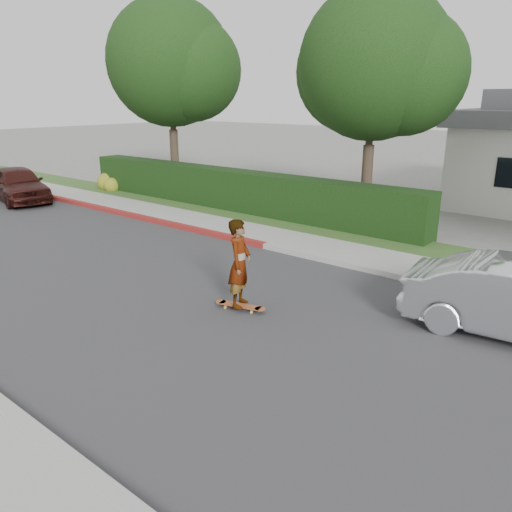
# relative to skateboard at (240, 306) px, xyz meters

# --- Properties ---
(ground) EXTENTS (120.00, 120.00, 0.00)m
(ground) POSITION_rel_skateboard_xyz_m (-3.23, -0.45, -0.09)
(ground) COLOR slate
(ground) RESTS_ON ground
(road) EXTENTS (60.00, 8.00, 0.01)m
(road) POSITION_rel_skateboard_xyz_m (-3.23, -0.45, -0.09)
(road) COLOR #2D2D30
(road) RESTS_ON ground
(curb_far) EXTENTS (60.00, 0.20, 0.15)m
(curb_far) POSITION_rel_skateboard_xyz_m (-3.23, 3.65, -0.02)
(curb_far) COLOR #9E9E99
(curb_far) RESTS_ON ground
(curb_red_section) EXTENTS (12.00, 0.21, 0.15)m
(curb_red_section) POSITION_rel_skateboard_xyz_m (-8.23, 3.65, -0.02)
(curb_red_section) COLOR maroon
(curb_red_section) RESTS_ON ground
(sidewalk_far) EXTENTS (60.00, 1.60, 0.12)m
(sidewalk_far) POSITION_rel_skateboard_xyz_m (-3.23, 4.55, -0.03)
(sidewalk_far) COLOR gray
(sidewalk_far) RESTS_ON ground
(planting_strip) EXTENTS (60.00, 1.60, 0.10)m
(planting_strip) POSITION_rel_skateboard_xyz_m (-3.23, 6.15, -0.04)
(planting_strip) COLOR #2D4C1E
(planting_strip) RESTS_ON ground
(hedge) EXTENTS (15.00, 1.00, 1.50)m
(hedge) POSITION_rel_skateboard_xyz_m (-6.23, 6.75, 0.66)
(hedge) COLOR black
(hedge) RESTS_ON ground
(flowering_shrub) EXTENTS (1.40, 1.00, 0.90)m
(flowering_shrub) POSITION_rel_skateboard_xyz_m (-13.24, 6.29, 0.24)
(flowering_shrub) COLOR #2D4C19
(flowering_shrub) RESTS_ON ground
(tree_left) EXTENTS (5.99, 5.21, 8.00)m
(tree_left) POSITION_rel_skateboard_xyz_m (-10.74, 8.24, 5.17)
(tree_left) COLOR #33261C
(tree_left) RESTS_ON ground
(tree_center) EXTENTS (5.66, 4.84, 7.44)m
(tree_center) POSITION_rel_skateboard_xyz_m (-1.74, 8.74, 4.81)
(tree_center) COLOR #33261C
(tree_center) RESTS_ON ground
(skateboard) EXTENTS (1.09, 0.48, 0.10)m
(skateboard) POSITION_rel_skateboard_xyz_m (0.00, 0.00, 0.00)
(skateboard) COLOR gold
(skateboard) RESTS_ON ground
(skateboarder) EXTENTS (0.63, 0.74, 1.73)m
(skateboarder) POSITION_rel_skateboard_xyz_m (0.00, 0.00, 0.88)
(skateboarder) COLOR white
(skateboarder) RESTS_ON skateboard
(car_maroon) EXTENTS (4.42, 2.53, 1.42)m
(car_maroon) POSITION_rel_skateboard_xyz_m (-14.02, 2.59, 0.61)
(car_maroon) COLOR #3C1713
(car_maroon) RESTS_ON ground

